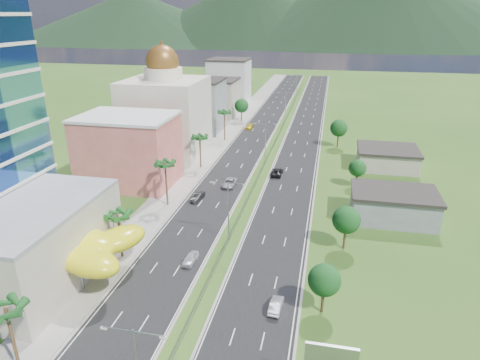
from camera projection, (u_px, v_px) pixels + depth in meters
The scene contains 36 objects.
ground at pixel (213, 275), 63.19m from camera, with size 500.00×500.00×0.00m, color #2D5119.
road_left at pixel (261, 126), 146.60m from camera, with size 11.00×260.00×0.04m, color black.
road_right at pixel (305, 128), 143.71m from camera, with size 11.00×260.00×0.04m, color black.
sidewalk_left at pixel (234, 124), 148.42m from camera, with size 7.00×260.00×0.12m, color gray.
median_guardrail at pixel (276, 139), 128.53m from camera, with size 0.10×216.06×0.76m.
streetlight_median_b at pixel (228, 206), 69.83m from camera, with size 6.04×0.25×11.00m.
streetlight_median_c at pixel (266, 140), 106.27m from camera, with size 6.04×0.25×11.00m.
streetlight_median_d at pixel (285, 104), 147.25m from camera, with size 6.04×0.25×11.00m.
streetlight_median_e at pixel (297, 84), 188.24m from camera, with size 6.04×0.25×11.00m.
lime_canopy at pixel (71, 245), 61.58m from camera, with size 18.00×15.00×7.40m.
pink_shophouse at pixel (129, 151), 95.00m from camera, with size 20.00×15.00×15.00m, color #C35B50.
domed_building at pixel (166, 112), 114.54m from camera, with size 20.00×20.00×28.70m.
midrise_grey at pixel (197, 106), 138.34m from camera, with size 16.00×15.00×16.00m, color gray.
midrise_beige at pixel (215, 98), 158.92m from camera, with size 16.00×15.00×13.00m, color #A89A8A.
midrise_white at pixel (229, 82), 178.96m from camera, with size 16.00×15.00×18.00m, color silver.
billboard at pixel (331, 360), 41.90m from camera, with size 5.20×0.35×6.20m.
shed_near at pixel (393, 206), 79.65m from camera, with size 15.00×10.00×5.00m, color gray.
shed_far at pixel (387, 159), 106.70m from camera, with size 14.00×12.00×4.40m, color #A89A8A.
palm_tree_a at pixel (6, 311), 43.21m from camera, with size 3.60×3.60×9.10m.
palm_tree_b at pixel (118, 217), 65.42m from camera, with size 3.60×3.60×8.10m.
palm_tree_c at pixel (165, 165), 83.11m from camera, with size 3.60×3.60×9.60m.
palm_tree_d at pixel (200, 138), 104.41m from camera, with size 3.60×3.60×8.60m.
palm_tree_e at pixel (224, 113), 126.90m from camera, with size 3.60×3.60×9.40m.
leafy_tree_lfar at pixel (241, 106), 150.67m from camera, with size 4.90×4.90×8.05m.
leafy_tree_ra at pixel (324, 280), 53.81m from camera, with size 4.20×4.20×6.90m.
leafy_tree_rb at pixel (346, 220), 68.57m from camera, with size 4.55×4.55×7.47m.
leafy_tree_rc at pixel (358, 168), 93.79m from camera, with size 3.85×3.85×6.33m.
leafy_tree_rd at pixel (339, 128), 121.44m from camera, with size 4.90×4.90×8.05m.
mountain_ridge at pixel (377, 49), 461.49m from camera, with size 860.00×140.00×90.00m, color black, non-canonical shape.
car_white_near_left at pixel (190, 259), 66.08m from camera, with size 1.62×4.04×1.38m, color silver.
car_dark_left at pixel (198, 197), 88.13m from camera, with size 1.57×4.50×1.48m, color black.
car_silver_mid_left at pixel (230, 183), 95.25m from camera, with size 2.57×5.57×1.55m, color #AEB0B6.
car_yellow_far_left at pixel (249, 127), 142.65m from camera, with size 1.95×4.80×1.39m, color gold.
car_silver_right at pixel (276, 305), 55.58m from camera, with size 1.46×4.19×1.38m, color #B4B7BC.
car_dark_far_right at pixel (277, 172), 101.82m from camera, with size 2.50×5.42×1.51m, color black.
motorcycle at pixel (138, 259), 66.18m from camera, with size 0.53×1.74×1.11m, color black.
Camera 1 is at (15.01, -51.70, 36.18)m, focal length 32.00 mm.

